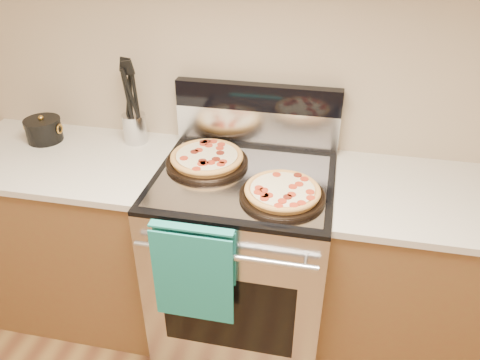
% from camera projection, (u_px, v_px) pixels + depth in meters
% --- Properties ---
extents(wall_back, '(4.00, 0.00, 4.00)m').
position_uv_depth(wall_back, '(260.00, 53.00, 2.05)').
color(wall_back, tan).
rests_on(wall_back, ground).
extents(range_body, '(0.76, 0.68, 0.90)m').
position_uv_depth(range_body, '(243.00, 261.00, 2.23)').
color(range_body, '#B7B7BC').
rests_on(range_body, ground).
extents(oven_window, '(0.56, 0.01, 0.40)m').
position_uv_depth(oven_window, '(227.00, 314.00, 1.95)').
color(oven_window, black).
rests_on(oven_window, range_body).
extents(cooktop, '(0.76, 0.68, 0.02)m').
position_uv_depth(cooktop, '(244.00, 179.00, 1.99)').
color(cooktop, black).
rests_on(cooktop, range_body).
extents(backsplash_lower, '(0.76, 0.06, 0.18)m').
position_uv_depth(backsplash_lower, '(257.00, 127.00, 2.19)').
color(backsplash_lower, silver).
rests_on(backsplash_lower, cooktop).
extents(backsplash_upper, '(0.76, 0.06, 0.12)m').
position_uv_depth(backsplash_upper, '(258.00, 97.00, 2.11)').
color(backsplash_upper, black).
rests_on(backsplash_upper, backsplash_lower).
extents(oven_handle, '(0.70, 0.03, 0.03)m').
position_uv_depth(oven_handle, '(224.00, 256.00, 1.73)').
color(oven_handle, silver).
rests_on(oven_handle, range_body).
extents(dish_towel, '(0.32, 0.05, 0.42)m').
position_uv_depth(dish_towel, '(194.00, 272.00, 1.80)').
color(dish_towel, '#187C76').
rests_on(dish_towel, oven_handle).
extents(foil_sheet, '(0.70, 0.55, 0.01)m').
position_uv_depth(foil_sheet, '(242.00, 180.00, 1.95)').
color(foil_sheet, gray).
rests_on(foil_sheet, cooktop).
extents(cabinet_left, '(1.00, 0.62, 0.88)m').
position_uv_depth(cabinet_left, '(78.00, 236.00, 2.41)').
color(cabinet_left, brown).
rests_on(cabinet_left, ground).
extents(countertop_left, '(1.02, 0.64, 0.03)m').
position_uv_depth(countertop_left, '(60.00, 158.00, 2.17)').
color(countertop_left, beige).
rests_on(countertop_left, cabinet_left).
extents(cabinet_right, '(1.00, 0.62, 0.88)m').
position_uv_depth(cabinet_right, '(436.00, 285.00, 2.10)').
color(cabinet_right, brown).
rests_on(cabinet_right, ground).
extents(countertop_right, '(1.02, 0.64, 0.03)m').
position_uv_depth(countertop_right, '(461.00, 202.00, 1.87)').
color(countertop_right, beige).
rests_on(countertop_right, cabinet_right).
extents(pepperoni_pizza_back, '(0.47, 0.47, 0.05)m').
position_uv_depth(pepperoni_pizza_back, '(207.00, 159.00, 2.05)').
color(pepperoni_pizza_back, '#C3803B').
rests_on(pepperoni_pizza_back, foil_sheet).
extents(pepperoni_pizza_front, '(0.41, 0.41, 0.04)m').
position_uv_depth(pepperoni_pizza_front, '(282.00, 192.00, 1.83)').
color(pepperoni_pizza_front, '#C3803B').
rests_on(pepperoni_pizza_front, foil_sheet).
extents(utensil_crock, '(0.12, 0.12, 0.14)m').
position_uv_depth(utensil_crock, '(135.00, 128.00, 2.25)').
color(utensil_crock, silver).
rests_on(utensil_crock, countertop_left).
extents(saucepan, '(0.17, 0.17, 0.10)m').
position_uv_depth(saucepan, '(44.00, 131.00, 2.27)').
color(saucepan, black).
rests_on(saucepan, countertop_left).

